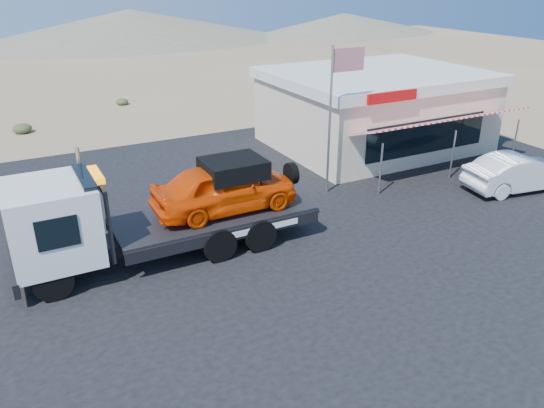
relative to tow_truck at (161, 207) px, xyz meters
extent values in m
plane|color=#8B704F|center=(2.94, -2.51, -1.71)|extent=(120.00, 120.00, 0.00)
cube|color=black|center=(4.94, 0.49, -1.70)|extent=(32.00, 24.00, 0.02)
cylinder|color=black|center=(-3.55, -1.11, -1.14)|extent=(1.11, 0.33, 1.11)
cylinder|color=black|center=(-3.55, 1.11, -1.14)|extent=(1.11, 0.33, 1.11)
cylinder|color=black|center=(1.43, -1.11, -1.14)|extent=(1.11, 0.61, 1.11)
cylinder|color=black|center=(1.43, 1.11, -1.14)|extent=(1.11, 0.61, 1.11)
cylinder|color=black|center=(2.87, -1.11, -1.14)|extent=(1.11, 0.61, 1.11)
cylinder|color=black|center=(2.87, 1.11, -1.14)|extent=(1.11, 0.61, 1.11)
cube|color=black|center=(0.55, 0.00, -0.97)|extent=(9.07, 1.11, 0.33)
cube|color=white|center=(-3.22, 0.00, 0.19)|extent=(2.43, 2.60, 2.32)
cube|color=black|center=(-2.17, 0.00, 0.96)|extent=(0.39, 2.21, 1.00)
cube|color=black|center=(-1.83, 0.00, 0.13)|extent=(0.11, 2.43, 2.21)
cube|color=orange|center=(-1.83, 0.00, 1.41)|extent=(0.28, 1.33, 0.17)
cube|color=black|center=(1.76, 0.00, -0.67)|extent=(6.64, 2.55, 0.17)
imported|color=#F54203|center=(2.21, 0.00, 0.25)|extent=(4.87, 1.96, 1.66)
cube|color=black|center=(2.54, 0.00, 0.88)|extent=(1.99, 1.66, 0.61)
imported|color=silver|center=(14.95, -1.55, -0.92)|extent=(4.91, 2.37, 1.55)
cube|color=beige|center=(13.44, 6.49, 0.01)|extent=(10.00, 8.00, 3.40)
cube|color=white|center=(13.44, 6.49, 1.96)|extent=(10.40, 8.40, 0.50)
cube|color=red|center=(10.94, 2.23, 1.96)|extent=(2.60, 0.12, 0.45)
cube|color=black|center=(13.44, 2.47, -0.19)|extent=(7.00, 0.06, 1.60)
cube|color=red|center=(13.44, 1.59, 0.76)|extent=(9.00, 1.73, 0.61)
cylinder|color=#99999E|center=(9.44, 0.79, -0.59)|extent=(0.08, 0.08, 2.20)
cylinder|color=#99999E|center=(13.44, 0.79, -0.59)|extent=(0.08, 0.08, 2.20)
cylinder|color=#99999E|center=(17.44, 0.79, -0.59)|extent=(0.08, 0.08, 2.20)
cylinder|color=#99999E|center=(7.64, 1.99, 1.31)|extent=(0.10, 0.10, 6.00)
cube|color=#B20C14|center=(8.39, 1.99, 3.71)|extent=(1.50, 0.02, 0.90)
ellipsoid|color=#354324|center=(-2.94, 17.74, -1.42)|extent=(1.06, 1.06, 0.57)
ellipsoid|color=#354324|center=(3.81, 22.10, -1.48)|extent=(0.86, 0.86, 0.47)
cone|color=#726B59|center=(12.94, 55.49, 0.39)|extent=(44.00, 44.00, 4.20)
cone|color=#726B59|center=(42.94, 51.49, -0.21)|extent=(32.00, 32.00, 3.00)
camera|label=1|loc=(-4.04, -15.22, 6.86)|focal=35.00mm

